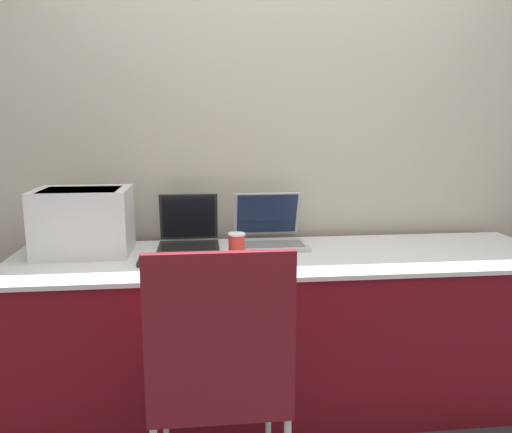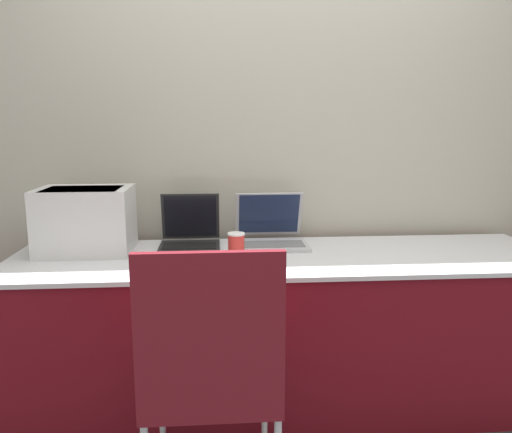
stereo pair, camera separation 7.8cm
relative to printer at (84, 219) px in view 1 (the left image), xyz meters
The scene contains 9 objects.
wall_back 1.07m from the printer, 18.65° to the left, with size 8.00×0.05×2.60m.
table 1.10m from the printer, ahead, with size 2.58×0.72×0.74m.
printer is the anchor object (origin of this frame).
laptop_left 0.51m from the printer, ahead, with size 0.30×0.29×0.26m.
laptop_right 0.91m from the printer, ahead, with size 0.35×0.36×0.26m.
external_keyboard 0.54m from the printer, 23.13° to the right, with size 0.41×0.15×0.02m.
coffee_cup 0.74m from the printer, 11.80° to the right, with size 0.08×0.08×0.11m.
mouse 0.78m from the printer, 13.83° to the right, with size 0.06×0.04×0.03m.
chair 1.11m from the printer, 55.28° to the right, with size 0.45×0.48×0.99m.
Camera 1 is at (-0.39, -1.91, 1.35)m, focal length 35.00 mm.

